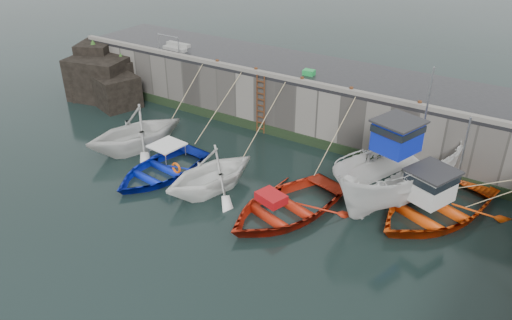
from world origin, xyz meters
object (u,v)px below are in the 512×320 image
Objects in this scene: boat_near_blue at (161,174)px; fish_crate at (309,72)px; boat_near_navy at (285,213)px; bollard_c at (302,80)px; bollard_b at (256,70)px; ladder at (260,105)px; boat_near_white at (137,149)px; bollard_e at (419,104)px; boat_far_white at (399,175)px; bollard_a at (217,62)px; boat_far_orange at (434,205)px; bollard_d at (351,90)px; boat_near_blacktrim at (211,190)px.

fish_crate is (3.41, 7.79, 3.29)m from boat_near_blue.
bollard_c is at bearing 130.02° from boat_near_navy.
bollard_b is 2.70m from bollard_c.
ladder is 1.81m from bollard_b.
boat_near_blue is 17.83× the size of bollard_c.
ladder is 0.56× the size of boat_near_navy.
bollard_e is (12.17, 5.38, 3.30)m from boat_near_white.
bollard_e reaches higher than boat_near_navy.
bollard_c is at bearing 60.51° from boat_near_white.
boat_far_white is (3.44, 3.34, 1.21)m from boat_near_navy.
ladder is 3.47m from bollard_a.
boat_far_white is 1.08× the size of boat_far_orange.
boat_far_orange is at bearing -15.16° from ladder.
boat_far_white is (8.34, -2.52, -0.38)m from ladder.
bollard_c is (3.64, 6.61, 3.30)m from boat_near_blue.
boat_near_blue is 0.62× the size of boat_far_white.
boat_near_navy is 20.36× the size of bollard_d.
boat_far_white is at bearing -35.37° from fish_crate.
bollard_a is (1.17, 5.38, 3.30)m from boat_near_white.
boat_far_orange is at bearing -13.18° from bollard_a.
bollard_d is (-5.17, 3.04, 2.89)m from boat_far_orange.
fish_crate is at bearing 101.26° from bollard_c.
fish_crate is (0.64, 7.64, 3.29)m from boat_near_blacktrim.
fish_crate is (1.96, 1.52, 1.70)m from ladder.
fish_crate is (-8.01, 4.22, 2.88)m from boat_far_orange.
bollard_d reaches higher than ladder.
boat_near_blacktrim is 0.60× the size of boat_far_orange.
fish_crate is 2.05× the size of bollard_e.
bollard_b is at bearing 87.75° from boat_near_blue.
bollard_d is (5.30, 0.00, 0.00)m from bollard_b.
bollard_b is at bearing 146.14° from ladder.
boat_far_white is at bearing -24.90° from bollard_c.
fish_crate is at bearing 13.44° from bollard_a.
boat_near_blue is 7.45m from bollard_b.
boat_far_white reaches higher than boat_near_white.
bollard_e is (11.00, 0.00, 0.00)m from bollard_a.
bollard_b and bollard_e have the same top height.
boat_far_orange is (9.97, -2.70, -1.18)m from ladder.
bollard_b is 1.00× the size of bollard_d.
fish_crate is 5.10m from bollard_a.
boat_near_blacktrim is at bearing -56.16° from bollard_a.
fish_crate is at bearing 128.15° from boat_near_navy.
boat_far_white reaches higher than boat_near_blue.
boat_far_orange reaches higher than bollard_d.
boat_far_orange reaches higher than boat_near_white.
boat_near_blacktrim is at bearing 9.11° from boat_near_blue.
bollard_a is at bearing 180.00° from bollard_d.
bollard_c and bollard_e have the same top height.
boat_near_navy is at bearing -48.89° from bollard_b.
boat_near_navy is at bearing -118.15° from boat_far_white.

